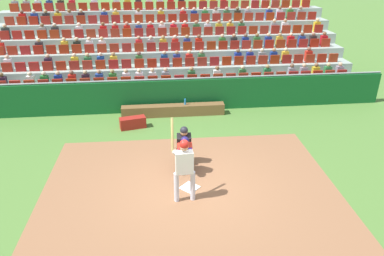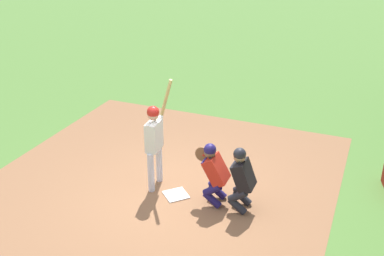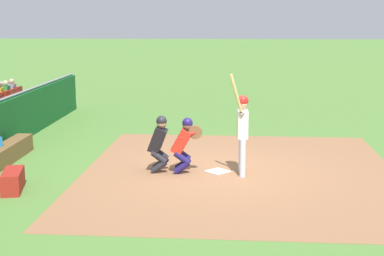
% 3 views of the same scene
% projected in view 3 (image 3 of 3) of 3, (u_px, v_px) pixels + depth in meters
% --- Properties ---
extents(ground_plane, '(160.00, 160.00, 0.00)m').
position_uv_depth(ground_plane, '(218.00, 172.00, 13.00)').
color(ground_plane, '#4F7B34').
extents(infield_dirt_patch, '(8.21, 7.19, 0.01)m').
position_uv_depth(infield_dirt_patch, '(240.00, 172.00, 12.97)').
color(infield_dirt_patch, '#8F6140').
rests_on(infield_dirt_patch, ground_plane).
extents(home_plate_marker, '(0.62, 0.62, 0.02)m').
position_uv_depth(home_plate_marker, '(218.00, 171.00, 13.00)').
color(home_plate_marker, white).
rests_on(home_plate_marker, infield_dirt_patch).
extents(batter_at_plate, '(0.60, 0.43, 2.27)m').
position_uv_depth(batter_at_plate, '(242.00, 126.00, 12.56)').
color(batter_at_plate, silver).
rests_on(batter_at_plate, ground_plane).
extents(catcher_crouching, '(0.46, 0.71, 1.27)m').
position_uv_depth(catcher_crouching, '(184.00, 142.00, 12.84)').
color(catcher_crouching, '#201754').
rests_on(catcher_crouching, ground_plane).
extents(home_plate_umpire, '(0.47, 0.46, 1.30)m').
position_uv_depth(home_plate_umpire, '(159.00, 141.00, 12.91)').
color(home_plate_umpire, '#22222A').
rests_on(home_plate_umpire, ground_plane).
extents(water_bottle_on_bench, '(0.07, 0.07, 0.23)m').
position_uv_depth(water_bottle_on_bench, '(1.00, 142.00, 13.54)').
color(water_bottle_on_bench, '#207AC4').
rests_on(water_bottle_on_bench, dugout_bench).
extents(equipment_duffel_bag, '(1.00, 0.56, 0.42)m').
position_uv_depth(equipment_duffel_bag, '(13.00, 181.00, 11.55)').
color(equipment_duffel_bag, maroon).
rests_on(equipment_duffel_bag, ground_plane).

